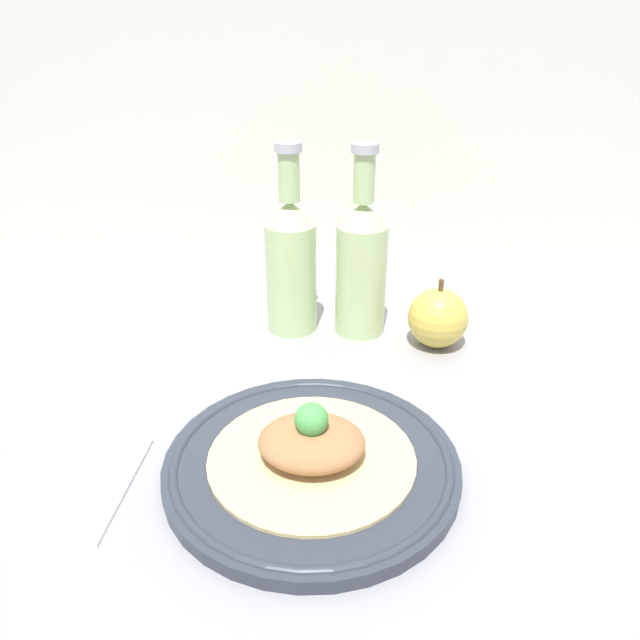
{
  "coord_description": "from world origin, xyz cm",
  "views": [
    {
      "loc": [
        4.67,
        -60.31,
        42.51
      ],
      "look_at": [
        0.65,
        3.73,
        9.24
      ],
      "focal_mm": 35.0,
      "sensor_mm": 36.0,
      "label": 1
    }
  ],
  "objects_px": {
    "plate": "(312,463)",
    "cider_bottle_left": "(291,261)",
    "plated_food": "(312,446)",
    "apple": "(438,318)",
    "cider_bottle_right": "(361,263)"
  },
  "relations": [
    {
      "from": "plate",
      "to": "cider_bottle_left",
      "type": "bearing_deg",
      "value": 99.46
    },
    {
      "from": "plated_food",
      "to": "cider_bottle_left",
      "type": "distance_m",
      "value": 0.32
    },
    {
      "from": "cider_bottle_left",
      "to": "apple",
      "type": "relative_size",
      "value": 2.72
    },
    {
      "from": "plate",
      "to": "cider_bottle_right",
      "type": "relative_size",
      "value": 1.12
    },
    {
      "from": "cider_bottle_left",
      "to": "apple",
      "type": "xyz_separation_m",
      "value": [
        0.2,
        -0.04,
        -0.06
      ]
    },
    {
      "from": "cider_bottle_left",
      "to": "apple",
      "type": "distance_m",
      "value": 0.21
    },
    {
      "from": "cider_bottle_right",
      "to": "plate",
      "type": "bearing_deg",
      "value": -98.47
    },
    {
      "from": "cider_bottle_left",
      "to": "cider_bottle_right",
      "type": "bearing_deg",
      "value": 0.0
    },
    {
      "from": "plate",
      "to": "cider_bottle_left",
      "type": "height_order",
      "value": "cider_bottle_left"
    },
    {
      "from": "apple",
      "to": "plate",
      "type": "bearing_deg",
      "value": -119.27
    },
    {
      "from": "cider_bottle_left",
      "to": "apple",
      "type": "bearing_deg",
      "value": -10.53
    },
    {
      "from": "plated_food",
      "to": "plate",
      "type": "bearing_deg",
      "value": -104.04
    },
    {
      "from": "plate",
      "to": "plated_food",
      "type": "xyz_separation_m",
      "value": [
        0.0,
        0.0,
        0.02
      ]
    },
    {
      "from": "plated_food",
      "to": "cider_bottle_right",
      "type": "height_order",
      "value": "cider_bottle_right"
    },
    {
      "from": "plate",
      "to": "cider_bottle_right",
      "type": "bearing_deg",
      "value": 81.53
    }
  ]
}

